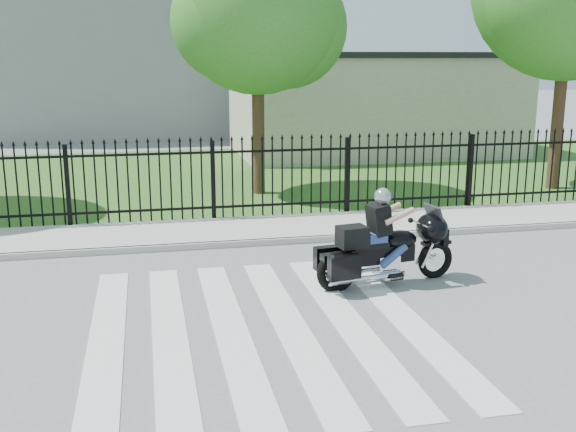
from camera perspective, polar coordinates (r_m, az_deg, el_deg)
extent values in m
plane|color=slate|center=(9.11, -2.31, -9.45)|extent=(120.00, 120.00, 0.00)
cube|color=#ADAAA3|center=(13.80, -5.84, -1.31)|extent=(40.00, 2.00, 0.12)
cube|color=#ADAAA3|center=(12.84, -5.35, -2.41)|extent=(40.00, 0.12, 0.12)
cube|color=#305D1F|center=(20.64, -7.99, 3.35)|extent=(40.00, 12.00, 0.02)
cube|color=black|center=(14.70, -6.30, 0.74)|extent=(26.00, 0.04, 0.05)
cube|color=black|center=(14.49, -6.42, 5.38)|extent=(26.00, 0.04, 0.05)
cylinder|color=#382316|center=(17.59, -2.54, 8.56)|extent=(0.32, 0.32, 4.16)
sphere|color=#2E7320|center=(17.57, -2.63, 17.04)|extent=(4.20, 4.20, 4.20)
cylinder|color=#382316|center=(19.63, 22.00, 9.05)|extent=(0.32, 0.32, 4.80)
cube|color=beige|center=(25.76, 7.11, 9.23)|extent=(10.00, 6.00, 3.50)
cube|color=black|center=(25.70, 7.23, 13.35)|extent=(10.20, 6.20, 0.20)
cube|color=gray|center=(34.42, -15.35, 16.95)|extent=(15.00, 10.00, 12.00)
torus|color=black|center=(11.27, 12.35, -3.64)|extent=(0.64, 0.21, 0.63)
torus|color=black|center=(10.44, 4.14, -4.73)|extent=(0.68, 0.24, 0.66)
cube|color=black|center=(10.70, 7.70, -3.25)|extent=(1.20, 0.40, 0.27)
ellipsoid|color=black|center=(10.81, 9.43, -1.98)|extent=(0.61, 0.45, 0.30)
cube|color=black|center=(10.56, 6.86, -2.46)|extent=(0.63, 0.38, 0.09)
cube|color=silver|center=(10.80, 8.31, -3.96)|extent=(0.40, 0.32, 0.27)
ellipsoid|color=black|center=(11.08, 12.09, -1.04)|extent=(0.58, 0.72, 0.49)
cube|color=black|center=(10.39, 5.46, -1.76)|extent=(0.48, 0.41, 0.33)
cube|color=navy|center=(10.59, 7.40, -1.83)|extent=(0.35, 0.32, 0.16)
sphere|color=#999BA0|center=(10.49, 8.03, 1.68)|extent=(0.26, 0.26, 0.26)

